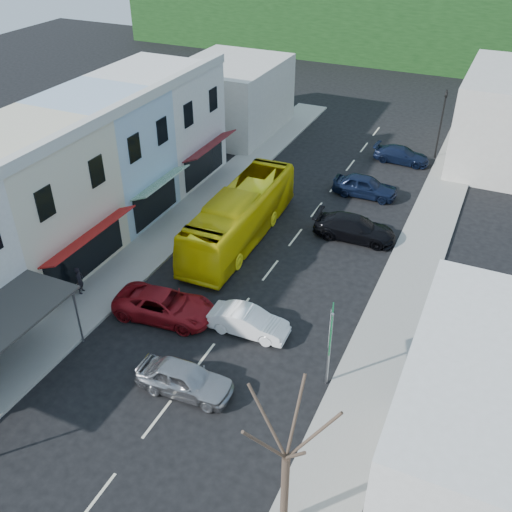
{
  "coord_description": "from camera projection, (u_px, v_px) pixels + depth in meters",
  "views": [
    {
      "loc": [
        10.51,
        -16.97,
        18.92
      ],
      "look_at": [
        0.0,
        6.0,
        2.2
      ],
      "focal_mm": 40.0,
      "sensor_mm": 36.0,
      "label": 1
    }
  ],
  "objects": [
    {
      "name": "car_silver",
      "position": [
        185.0,
        379.0,
        24.86
      ],
      "size": [
        4.5,
        2.06,
        1.4
      ],
      "primitive_type": "imported",
      "rotation": [
        0.0,
        0.0,
        1.63
      ],
      "color": "#A1A1A5",
      "rests_on": "ground"
    },
    {
      "name": "car_red",
      "position": [
        165.0,
        306.0,
        29.16
      ],
      "size": [
        4.78,
        2.39,
        1.4
      ],
      "primitive_type": "imported",
      "rotation": [
        0.0,
        0.0,
        1.68
      ],
      "color": "maroon",
      "rests_on": "ground"
    },
    {
      "name": "car_navy_far",
      "position": [
        402.0,
        154.0,
        45.25
      ],
      "size": [
        4.55,
        1.96,
        1.4
      ],
      "primitive_type": "imported",
      "rotation": [
        0.0,
        0.0,
        1.54
      ],
      "color": "black",
      "rests_on": "ground"
    },
    {
      "name": "sidewalk_left",
      "position": [
        177.0,
        226.0,
        37.1
      ],
      "size": [
        3.0,
        52.0,
        0.15
      ],
      "primitive_type": "cube",
      "color": "gray",
      "rests_on": "ground"
    },
    {
      "name": "ground",
      "position": [
        203.0,
        358.0,
        26.95
      ],
      "size": [
        120.0,
        120.0,
        0.0
      ],
      "primitive_type": "plane",
      "color": "black",
      "rests_on": "ground"
    },
    {
      "name": "traffic_signal",
      "position": [
        441.0,
        125.0,
        44.9
      ],
      "size": [
        1.28,
        1.48,
        5.57
      ],
      "primitive_type": null,
      "rotation": [
        0.0,
        0.0,
        3.49
      ],
      "color": "black",
      "rests_on": "ground"
    },
    {
      "name": "sidewalk_right",
      "position": [
        407.0,
        283.0,
        31.89
      ],
      "size": [
        3.0,
        52.0,
        0.15
      ],
      "primitive_type": "cube",
      "color": "gray",
      "rests_on": "ground"
    },
    {
      "name": "bus",
      "position": [
        240.0,
        217.0,
        35.1
      ],
      "size": [
        2.78,
        11.66,
        3.1
      ],
      "primitive_type": "imported",
      "rotation": [
        0.0,
        0.0,
        0.02
      ],
      "color": "yellow",
      "rests_on": "ground"
    },
    {
      "name": "car_black_near",
      "position": [
        355.0,
        228.0,
        35.61
      ],
      "size": [
        4.59,
        2.09,
        1.4
      ],
      "primitive_type": "imported",
      "rotation": [
        0.0,
        0.0,
        1.63
      ],
      "color": "black",
      "rests_on": "ground"
    },
    {
      "name": "car_white",
      "position": [
        249.0,
        321.0,
        28.13
      ],
      "size": [
        4.46,
        1.95,
        1.4
      ],
      "primitive_type": "imported",
      "rotation": [
        0.0,
        0.0,
        1.61
      ],
      "color": "white",
      "rests_on": "ground"
    },
    {
      "name": "street_tree",
      "position": [
        286.0,
        458.0,
        17.97
      ],
      "size": [
        2.72,
        2.72,
        7.36
      ],
      "primitive_type": null,
      "rotation": [
        0.0,
        0.0,
        0.09
      ],
      "color": "#33261E",
      "rests_on": "ground"
    },
    {
      "name": "shopfront_row",
      "position": [
        52.0,
        189.0,
        32.88
      ],
      "size": [
        8.25,
        30.0,
        8.0
      ],
      "color": "beige",
      "rests_on": "ground"
    },
    {
      "name": "distant_block_left",
      "position": [
        231.0,
        97.0,
        49.94
      ],
      "size": [
        8.0,
        10.0,
        6.0
      ],
      "primitive_type": "cube",
      "color": "#B7B2A8",
      "rests_on": "ground"
    },
    {
      "name": "pedestrian_left",
      "position": [
        80.0,
        279.0,
        30.57
      ],
      "size": [
        0.57,
        0.7,
        1.7
      ],
      "primitive_type": "imported",
      "rotation": [
        0.0,
        0.0,
        1.89
      ],
      "color": "black",
      "rests_on": "sidewalk_left"
    },
    {
      "name": "direction_sign",
      "position": [
        329.0,
        350.0,
        24.53
      ],
      "size": [
        1.12,
        1.91,
        4.01
      ],
      "primitive_type": null,
      "rotation": [
        0.0,
        0.0,
        0.27
      ],
      "color": "#095326",
      "rests_on": "ground"
    },
    {
      "name": "car_navy_mid",
      "position": [
        365.0,
        187.0,
        40.42
      ],
      "size": [
        4.43,
        1.86,
        1.4
      ],
      "primitive_type": "imported",
      "rotation": [
        0.0,
        0.0,
        1.59
      ],
      "color": "black",
      "rests_on": "ground"
    }
  ]
}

